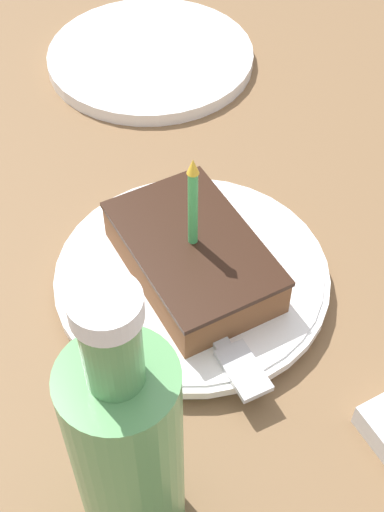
{
  "coord_description": "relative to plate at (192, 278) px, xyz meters",
  "views": [
    {
      "loc": [
        -0.16,
        -0.32,
        0.45
      ],
      "look_at": [
        0.01,
        -0.01,
        0.04
      ],
      "focal_mm": 50.0,
      "sensor_mm": 36.0,
      "label": 1
    }
  ],
  "objects": [
    {
      "name": "fork",
      "position": [
        -0.01,
        -0.04,
        0.01
      ],
      "size": [
        0.03,
        0.18,
        0.0
      ],
      "color": "silver",
      "rests_on": "plate"
    },
    {
      "name": "plate",
      "position": [
        0.0,
        0.0,
        0.0
      ],
      "size": [
        0.22,
        0.22,
        0.02
      ],
      "color": "white",
      "rests_on": "ground_plane"
    },
    {
      "name": "ground_plane",
      "position": [
        -0.01,
        0.01,
        -0.03
      ],
      "size": [
        2.4,
        2.4,
        0.04
      ],
      "color": "brown",
      "rests_on": "ground"
    },
    {
      "name": "side_plate",
      "position": [
        0.11,
        0.3,
        -0.0
      ],
      "size": [
        0.22,
        0.22,
        0.01
      ],
      "color": "white",
      "rests_on": "ground_plane"
    },
    {
      "name": "cake_slice",
      "position": [
        0.0,
        -0.0,
        0.03
      ],
      "size": [
        0.09,
        0.14,
        0.12
      ],
      "color": "brown",
      "rests_on": "plate"
    },
    {
      "name": "bottle",
      "position": [
        -0.12,
        -0.15,
        0.08
      ],
      "size": [
        0.06,
        0.06,
        0.23
      ],
      "color": "#599959",
      "rests_on": "ground_plane"
    }
  ]
}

